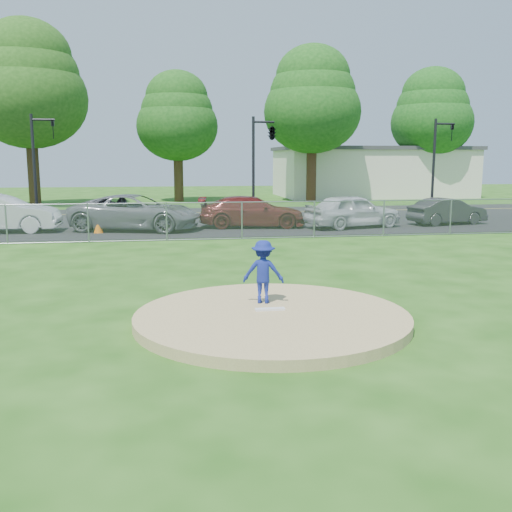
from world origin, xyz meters
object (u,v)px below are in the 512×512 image
at_px(traffic_cone, 98,224).
at_px(parked_car_gray, 136,212).
at_px(parked_car_white, 0,213).
at_px(traffic_signal_left, 38,156).
at_px(tree_left, 28,84).
at_px(traffic_signal_center, 270,134).
at_px(tree_right, 312,99).
at_px(parked_car_charcoal, 447,211).
at_px(parked_car_darkred, 252,212).
at_px(commercial_building, 371,172).
at_px(parked_car_pearl, 353,211).
at_px(tree_far_right, 432,112).
at_px(traffic_signal_right, 438,157).
at_px(tree_center, 177,116).
at_px(pitcher, 263,272).

distance_m(traffic_cone, parked_car_gray, 1.82).
relative_size(parked_car_white, parked_car_gray, 0.87).
bearing_deg(traffic_signal_left, tree_left, 103.96).
bearing_deg(traffic_signal_left, traffic_signal_center, -0.00).
bearing_deg(tree_right, parked_car_charcoal, -80.26).
xyz_separation_m(parked_car_gray, parked_car_darkred, (5.40, 0.37, -0.08)).
height_order(traffic_cone, parked_car_darkred, parked_car_darkred).
xyz_separation_m(commercial_building, parked_car_white, (-25.25, -22.18, -1.32)).
bearing_deg(traffic_signal_center, parked_car_charcoal, -38.67).
height_order(parked_car_darkred, parked_car_pearl, parked_car_pearl).
distance_m(commercial_building, parked_car_white, 33.63).
height_order(tree_far_right, traffic_signal_right, tree_far_right).
relative_size(parked_car_pearl, parked_car_charcoal, 1.18).
bearing_deg(tree_left, parked_car_gray, -63.51).
bearing_deg(parked_car_gray, parked_car_charcoal, -74.31).
relative_size(parked_car_darkred, parked_car_charcoal, 1.28).
height_order(tree_center, parked_car_white, tree_center).
height_order(traffic_signal_left, parked_car_white, traffic_signal_left).
distance_m(traffic_signal_left, traffic_signal_right, 23.00).
bearing_deg(parked_car_pearl, tree_center, 6.46).
xyz_separation_m(parked_car_white, parked_car_darkred, (11.28, 0.25, -0.10)).
bearing_deg(pitcher, parked_car_charcoal, -114.04).
relative_size(tree_far_right, pitcher, 8.12).
xyz_separation_m(tree_left, traffic_signal_right, (25.24, -9.00, -4.88)).
distance_m(traffic_signal_center, parked_car_darkred, 7.34).
height_order(tree_center, traffic_cone, tree_center).
xyz_separation_m(traffic_signal_left, pitcher, (8.73, -21.16, -2.50)).
relative_size(traffic_signal_left, pitcher, 4.23).
bearing_deg(traffic_signal_left, parked_car_gray, -49.46).
distance_m(traffic_signal_left, parked_car_gray, 8.67).
relative_size(traffic_signal_left, traffic_signal_right, 1.00).
relative_size(traffic_signal_left, parked_car_charcoal, 1.42).
height_order(commercial_building, tree_far_right, tree_far_right).
bearing_deg(tree_far_right, tree_right, -164.74).
height_order(tree_right, parked_car_pearl, tree_right).
distance_m(traffic_signal_right, pitcher, 25.65).
bearing_deg(parked_car_darkred, parked_car_pearl, -95.19).
xyz_separation_m(tree_center, traffic_signal_center, (4.97, -12.00, -1.86)).
bearing_deg(traffic_cone, traffic_signal_left, 118.22).
height_order(traffic_signal_center, traffic_cone, traffic_signal_center).
bearing_deg(commercial_building, parked_car_white, -138.71).
bearing_deg(commercial_building, parked_car_darkred, -122.51).
xyz_separation_m(tree_right, traffic_signal_left, (-17.76, -10.00, -4.29)).
distance_m(tree_center, parked_car_white, 20.74).
bearing_deg(tree_far_right, parked_car_white, -146.75).
bearing_deg(traffic_cone, tree_far_right, 38.83).
relative_size(tree_right, traffic_signal_center, 2.08).
distance_m(tree_center, pitcher, 33.65).
relative_size(parked_car_gray, parked_car_pearl, 1.26).
relative_size(tree_right, parked_car_gray, 1.99).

